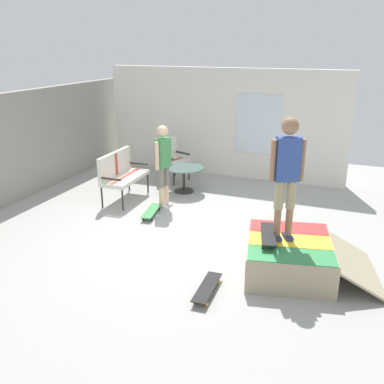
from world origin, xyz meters
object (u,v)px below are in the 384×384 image
(patio_table, at_px, (184,174))
(skateboard_by_bench, at_px, (151,211))
(skate_ramp, at_px, (291,256))
(person_skater, at_px, (287,170))
(skateboard_spare, at_px, (207,288))
(patio_chair_near_house, at_px, (171,155))
(skateboard_on_ramp, at_px, (268,234))
(patio_bench, at_px, (120,171))
(person_watching, at_px, (163,161))

(patio_table, height_order, skateboard_by_bench, patio_table)
(skate_ramp, distance_m, patio_table, 3.95)
(person_skater, distance_m, skateboard_by_bench, 3.30)
(skateboard_by_bench, height_order, skateboard_spare, same)
(patio_chair_near_house, bearing_deg, skateboard_on_ramp, -138.54)
(patio_chair_near_house, xyz_separation_m, skateboard_on_ramp, (-3.55, -3.13, -0.03))
(patio_bench, xyz_separation_m, skateboard_by_bench, (-0.60, -1.01, -0.53))
(patio_chair_near_house, height_order, person_watching, person_watching)
(patio_table, bearing_deg, skateboard_by_bench, 178.50)
(skateboard_spare, bearing_deg, person_watching, 35.04)
(skateboard_by_bench, bearing_deg, patio_bench, 59.49)
(patio_chair_near_house, height_order, person_skater, person_skater)
(person_watching, distance_m, skateboard_on_ramp, 3.13)
(patio_chair_near_house, height_order, skateboard_on_ramp, patio_chair_near_house)
(person_watching, xyz_separation_m, skateboard_on_ramp, (-1.83, -2.51, -0.39))
(skateboard_by_bench, distance_m, skateboard_on_ramp, 2.90)
(person_watching, bearing_deg, skate_ramp, -121.25)
(patio_bench, bearing_deg, patio_chair_near_house, -14.33)
(patio_chair_near_house, bearing_deg, person_watching, -160.08)
(patio_table, bearing_deg, skate_ramp, -134.18)
(skateboard_spare, bearing_deg, person_skater, -37.36)
(skateboard_by_bench, bearing_deg, skateboard_on_ramp, -117.24)
(person_skater, bearing_deg, patio_chair_near_house, 44.04)
(skate_ramp, height_order, patio_bench, patio_bench)
(patio_table, relative_size, skateboard_spare, 1.11)
(patio_chair_near_house, bearing_deg, skateboard_spare, -150.31)
(patio_bench, relative_size, patio_table, 1.41)
(skateboard_by_bench, distance_m, skateboard_spare, 2.94)
(skate_ramp, distance_m, patio_bench, 4.30)
(skateboard_spare, bearing_deg, skate_ramp, -42.92)
(person_skater, xyz_separation_m, skateboard_by_bench, (1.19, 2.72, -1.44))
(patio_table, bearing_deg, skateboard_spare, -153.13)
(skate_ramp, xyz_separation_m, patio_chair_near_house, (3.44, 3.46, 0.36))
(patio_table, xyz_separation_m, person_watching, (-1.03, 0.01, 0.57))
(person_watching, bearing_deg, patio_bench, 85.69)
(patio_chair_near_house, height_order, patio_table, patio_chair_near_house)
(patio_table, bearing_deg, patio_chair_near_house, 42.39)
(skateboard_by_bench, bearing_deg, skate_ramp, -112.78)
(patio_table, bearing_deg, person_skater, -135.56)
(person_watching, height_order, skateboard_by_bench, person_watching)
(patio_chair_near_house, distance_m, skateboard_by_bench, 2.38)
(person_skater, bearing_deg, skateboard_on_ramp, 124.49)
(skate_ramp, height_order, person_skater, person_skater)
(skate_ramp, bearing_deg, skateboard_on_ramp, 107.31)
(person_skater, distance_m, skateboard_spare, 1.93)
(patio_bench, relative_size, skateboard_on_ramp, 1.54)
(person_watching, xyz_separation_m, person_skater, (-1.70, -2.69, 0.55))
(patio_chair_near_house, relative_size, patio_table, 1.13)
(patio_bench, distance_m, skateboard_on_ramp, 4.03)
(skateboard_by_bench, xyz_separation_m, skateboard_on_ramp, (-1.31, -2.54, 0.50))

